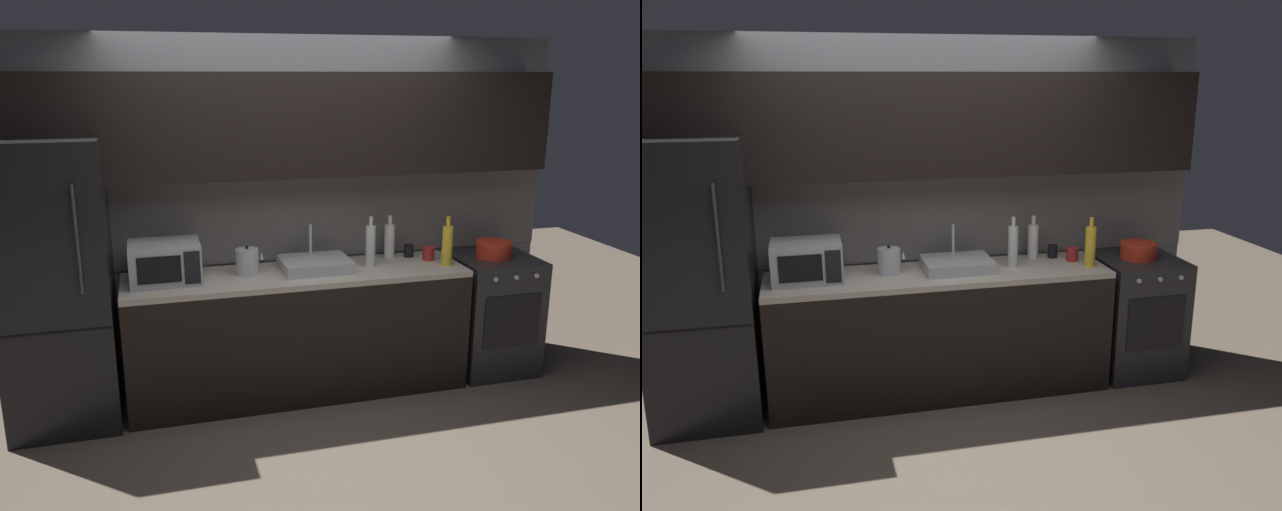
# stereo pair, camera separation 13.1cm
# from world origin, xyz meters

# --- Properties ---
(ground_plane) EXTENTS (10.00, 10.00, 0.00)m
(ground_plane) POSITION_xyz_m (0.00, 0.00, 0.00)
(ground_plane) COLOR #4C4238
(back_wall) EXTENTS (4.13, 0.44, 2.50)m
(back_wall) POSITION_xyz_m (0.00, 1.20, 1.55)
(back_wall) COLOR slate
(back_wall) RESTS_ON ground
(counter_run) EXTENTS (2.39, 0.60, 0.90)m
(counter_run) POSITION_xyz_m (0.00, 0.90, 0.45)
(counter_run) COLOR black
(counter_run) RESTS_ON ground
(refrigerator) EXTENTS (0.68, 0.69, 1.87)m
(refrigerator) POSITION_xyz_m (-1.58, 0.90, 0.93)
(refrigerator) COLOR black
(refrigerator) RESTS_ON ground
(oven_range) EXTENTS (0.60, 0.62, 0.90)m
(oven_range) POSITION_xyz_m (1.54, 0.90, 0.45)
(oven_range) COLOR #232326
(oven_range) RESTS_ON ground
(microwave) EXTENTS (0.46, 0.35, 0.27)m
(microwave) POSITION_xyz_m (-0.90, 0.92, 1.04)
(microwave) COLOR #A8AAAF
(microwave) RESTS_ON counter_run
(sink_basin) EXTENTS (0.48, 0.38, 0.30)m
(sink_basin) POSITION_xyz_m (0.13, 0.93, 0.94)
(sink_basin) COLOR #ADAFB5
(sink_basin) RESTS_ON counter_run
(kettle) EXTENTS (0.19, 0.16, 0.20)m
(kettle) POSITION_xyz_m (-0.34, 0.95, 0.99)
(kettle) COLOR #B7BABF
(kettle) RESTS_ON counter_run
(wine_bottle_white) EXTENTS (0.08, 0.08, 0.32)m
(wine_bottle_white) POSITION_xyz_m (0.76, 1.10, 1.03)
(wine_bottle_white) COLOR silver
(wine_bottle_white) RESTS_ON counter_run
(wine_bottle_clear) EXTENTS (0.07, 0.07, 0.37)m
(wine_bottle_clear) POSITION_xyz_m (0.54, 0.91, 1.05)
(wine_bottle_clear) COLOR silver
(wine_bottle_clear) RESTS_ON counter_run
(wine_bottle_yellow) EXTENTS (0.08, 0.08, 0.36)m
(wine_bottle_yellow) POSITION_xyz_m (1.08, 0.79, 1.05)
(wine_bottle_yellow) COLOR gold
(wine_bottle_yellow) RESTS_ON counter_run
(mug_red) EXTENTS (0.09, 0.09, 0.10)m
(mug_red) POSITION_xyz_m (1.01, 0.95, 0.95)
(mug_red) COLOR #A82323
(mug_red) RESTS_ON counter_run
(mug_dark) EXTENTS (0.07, 0.07, 0.10)m
(mug_dark) POSITION_xyz_m (0.90, 1.07, 0.95)
(mug_dark) COLOR black
(mug_dark) RESTS_ON counter_run
(cooking_pot) EXTENTS (0.27, 0.27, 0.12)m
(cooking_pot) POSITION_xyz_m (1.52, 0.90, 0.96)
(cooking_pot) COLOR red
(cooking_pot) RESTS_ON oven_range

